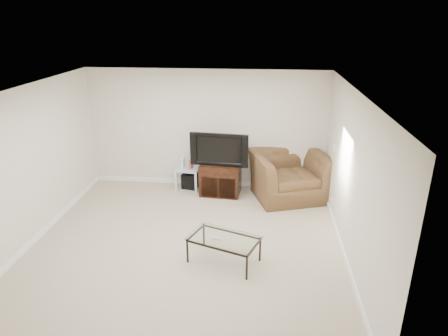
# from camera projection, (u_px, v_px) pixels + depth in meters

# --- Properties ---
(floor) EXTENTS (5.00, 5.00, 0.00)m
(floor) POSITION_uv_depth(u_px,v_px,m) (186.00, 245.00, 6.50)
(floor) COLOR tan
(floor) RESTS_ON ground
(ceiling) EXTENTS (5.00, 5.00, 0.00)m
(ceiling) POSITION_uv_depth(u_px,v_px,m) (180.00, 91.00, 5.60)
(ceiling) COLOR white
(ceiling) RESTS_ON ground
(wall_back) EXTENTS (5.00, 0.02, 2.50)m
(wall_back) POSITION_uv_depth(u_px,v_px,m) (206.00, 129.00, 8.37)
(wall_back) COLOR silver
(wall_back) RESTS_ON ground
(wall_left) EXTENTS (0.02, 5.00, 2.50)m
(wall_left) POSITION_uv_depth(u_px,v_px,m) (27.00, 168.00, 6.28)
(wall_left) COLOR silver
(wall_left) RESTS_ON ground
(wall_right) EXTENTS (0.02, 5.00, 2.50)m
(wall_right) POSITION_uv_depth(u_px,v_px,m) (352.00, 180.00, 5.82)
(wall_right) COLOR silver
(wall_right) RESTS_ON ground
(plate_back) EXTENTS (0.12, 0.02, 0.12)m
(plate_back) POSITION_uv_depth(u_px,v_px,m) (141.00, 128.00, 8.49)
(plate_back) COLOR white
(plate_back) RESTS_ON wall_back
(plate_right_switch) EXTENTS (0.02, 0.09, 0.13)m
(plate_right_switch) POSITION_uv_depth(u_px,v_px,m) (334.00, 146.00, 7.30)
(plate_right_switch) COLOR white
(plate_right_switch) RESTS_ON wall_right
(plate_right_outlet) EXTENTS (0.02, 0.08, 0.12)m
(plate_right_outlet) POSITION_uv_depth(u_px,v_px,m) (331.00, 200.00, 7.37)
(plate_right_outlet) COLOR white
(plate_right_outlet) RESTS_ON wall_right
(tv_stand) EXTENTS (0.84, 0.62, 0.67)m
(tv_stand) POSITION_uv_depth(u_px,v_px,m) (221.00, 178.00, 8.25)
(tv_stand) COLOR black
(tv_stand) RESTS_ON floor
(dvd_player) EXTENTS (0.50, 0.37, 0.07)m
(dvd_player) POSITION_uv_depth(u_px,v_px,m) (220.00, 169.00, 8.13)
(dvd_player) COLOR black
(dvd_player) RESTS_ON tv_stand
(television) EXTENTS (1.10, 0.32, 0.68)m
(television) POSITION_uv_depth(u_px,v_px,m) (220.00, 148.00, 7.98)
(television) COLOR black
(television) RESTS_ON tv_stand
(side_table) EXTENTS (0.54, 0.54, 0.47)m
(side_table) POSITION_uv_depth(u_px,v_px,m) (189.00, 177.00, 8.57)
(side_table) COLOR #C3E8F3
(side_table) RESTS_ON floor
(subwoofer) EXTENTS (0.38, 0.38, 0.32)m
(subwoofer) POSITION_uv_depth(u_px,v_px,m) (191.00, 180.00, 8.60)
(subwoofer) COLOR black
(subwoofer) RESTS_ON floor
(game_console) EXTENTS (0.06, 0.16, 0.21)m
(game_console) POSITION_uv_depth(u_px,v_px,m) (183.00, 163.00, 8.45)
(game_console) COLOR white
(game_console) RESTS_ON side_table
(game_case) EXTENTS (0.08, 0.14, 0.19)m
(game_case) POSITION_uv_depth(u_px,v_px,m) (191.00, 164.00, 8.42)
(game_case) COLOR #CC4C4C
(game_case) RESTS_ON side_table
(recliner) EXTENTS (1.64, 1.32, 1.24)m
(recliner) POSITION_uv_depth(u_px,v_px,m) (289.00, 168.00, 8.02)
(recliner) COLOR #4F3621
(recliner) RESTS_ON floor
(coffee_table) EXTENTS (1.18, 0.91, 0.41)m
(coffee_table) POSITION_uv_depth(u_px,v_px,m) (224.00, 250.00, 5.99)
(coffee_table) COLOR black
(coffee_table) RESTS_ON floor
(remote) EXTENTS (0.17, 0.07, 0.02)m
(remote) POSITION_uv_depth(u_px,v_px,m) (217.00, 239.00, 5.88)
(remote) COLOR #B2B2B7
(remote) RESTS_ON coffee_table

